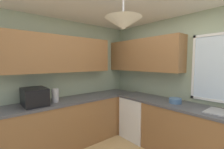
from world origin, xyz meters
name	(u,v)px	position (x,y,z in m)	size (l,w,h in m)	color
room_shell	(115,54)	(-0.74, 0.53, 1.79)	(3.68, 3.33, 2.58)	#9EAD8E
counter_run_left	(71,122)	(-1.47, 0.00, 0.46)	(0.65, 2.94, 0.92)	olive
counter_run_back	(186,132)	(0.21, 1.30, 0.46)	(2.77, 0.65, 0.92)	olive
dishwasher	(138,117)	(-0.81, 1.27, 0.44)	(0.60, 0.60, 0.87)	white
microwave	(35,97)	(-1.47, -0.65, 1.06)	(0.48, 0.36, 0.29)	black
kettle	(55,95)	(-1.45, -0.31, 1.04)	(0.12, 0.12, 0.24)	#B7B7BC
bowl	(175,101)	(0.00, 1.30, 0.96)	(0.21, 0.21, 0.09)	#4C7099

